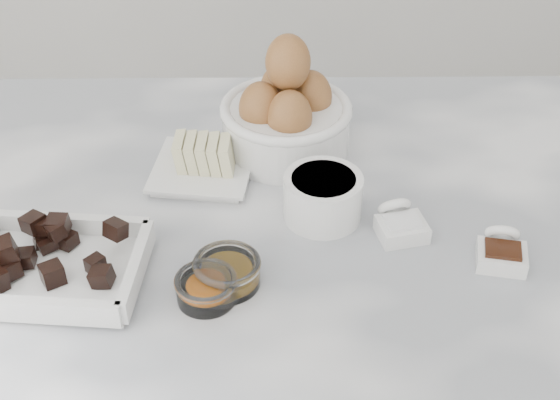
{
  "coord_description": "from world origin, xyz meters",
  "views": [
    {
      "loc": [
        0.01,
        -0.69,
        1.53
      ],
      "look_at": [
        0.02,
        0.03,
        0.98
      ],
      "focal_mm": 50.0,
      "sensor_mm": 36.0,
      "label": 1
    }
  ],
  "objects_px": {
    "honey_bowl": "(227,272)",
    "salt_spoon": "(400,223)",
    "egg_bowl": "(286,115)",
    "chocolate_dish": "(54,264)",
    "butter_plate": "(201,162)",
    "sugar_ramekin": "(323,196)",
    "zest_bowl": "(206,287)",
    "vanilla_spoon": "(502,251)"
  },
  "relations": [
    {
      "from": "honey_bowl",
      "to": "salt_spoon",
      "type": "distance_m",
      "value": 0.22
    },
    {
      "from": "egg_bowl",
      "to": "zest_bowl",
      "type": "xyz_separation_m",
      "value": [
        -0.09,
        -0.29,
        -0.04
      ]
    },
    {
      "from": "egg_bowl",
      "to": "vanilla_spoon",
      "type": "height_order",
      "value": "egg_bowl"
    },
    {
      "from": "zest_bowl",
      "to": "vanilla_spoon",
      "type": "distance_m",
      "value": 0.33
    },
    {
      "from": "chocolate_dish",
      "to": "butter_plate",
      "type": "height_order",
      "value": "butter_plate"
    },
    {
      "from": "sugar_ramekin",
      "to": "salt_spoon",
      "type": "bearing_deg",
      "value": -19.78
    },
    {
      "from": "honey_bowl",
      "to": "salt_spoon",
      "type": "relative_size",
      "value": 0.99
    },
    {
      "from": "chocolate_dish",
      "to": "vanilla_spoon",
      "type": "height_order",
      "value": "chocolate_dish"
    },
    {
      "from": "chocolate_dish",
      "to": "salt_spoon",
      "type": "height_order",
      "value": "chocolate_dish"
    },
    {
      "from": "butter_plate",
      "to": "sugar_ramekin",
      "type": "height_order",
      "value": "sugar_ramekin"
    },
    {
      "from": "honey_bowl",
      "to": "zest_bowl",
      "type": "distance_m",
      "value": 0.03
    },
    {
      "from": "butter_plate",
      "to": "honey_bowl",
      "type": "xyz_separation_m",
      "value": [
        0.04,
        -0.21,
        -0.0
      ]
    },
    {
      "from": "vanilla_spoon",
      "to": "chocolate_dish",
      "type": "bearing_deg",
      "value": -177.01
    },
    {
      "from": "vanilla_spoon",
      "to": "salt_spoon",
      "type": "bearing_deg",
      "value": 155.1
    },
    {
      "from": "sugar_ramekin",
      "to": "honey_bowl",
      "type": "xyz_separation_m",
      "value": [
        -0.11,
        -0.12,
        -0.01
      ]
    },
    {
      "from": "sugar_ramekin",
      "to": "vanilla_spoon",
      "type": "xyz_separation_m",
      "value": [
        0.2,
        -0.08,
        -0.02
      ]
    },
    {
      "from": "chocolate_dish",
      "to": "egg_bowl",
      "type": "bearing_deg",
      "value": 44.78
    },
    {
      "from": "zest_bowl",
      "to": "sugar_ramekin",
      "type": "bearing_deg",
      "value": 47.0
    },
    {
      "from": "honey_bowl",
      "to": "zest_bowl",
      "type": "height_order",
      "value": "honey_bowl"
    },
    {
      "from": "egg_bowl",
      "to": "vanilla_spoon",
      "type": "xyz_separation_m",
      "value": [
        0.24,
        -0.23,
        -0.04
      ]
    },
    {
      "from": "chocolate_dish",
      "to": "salt_spoon",
      "type": "distance_m",
      "value": 0.4
    },
    {
      "from": "chocolate_dish",
      "to": "vanilla_spoon",
      "type": "bearing_deg",
      "value": 2.99
    },
    {
      "from": "sugar_ramekin",
      "to": "zest_bowl",
      "type": "relative_size",
      "value": 1.4
    },
    {
      "from": "sugar_ramekin",
      "to": "egg_bowl",
      "type": "bearing_deg",
      "value": 105.96
    },
    {
      "from": "chocolate_dish",
      "to": "vanilla_spoon",
      "type": "relative_size",
      "value": 2.77
    },
    {
      "from": "chocolate_dish",
      "to": "egg_bowl",
      "type": "relative_size",
      "value": 1.17
    },
    {
      "from": "honey_bowl",
      "to": "butter_plate",
      "type": "bearing_deg",
      "value": 101.85
    },
    {
      "from": "salt_spoon",
      "to": "sugar_ramekin",
      "type": "bearing_deg",
      "value": 160.22
    },
    {
      "from": "chocolate_dish",
      "to": "honey_bowl",
      "type": "relative_size",
      "value": 2.73
    },
    {
      "from": "chocolate_dish",
      "to": "butter_plate",
      "type": "bearing_deg",
      "value": 53.41
    },
    {
      "from": "egg_bowl",
      "to": "honey_bowl",
      "type": "bearing_deg",
      "value": -104.46
    },
    {
      "from": "salt_spoon",
      "to": "egg_bowl",
      "type": "bearing_deg",
      "value": 126.36
    },
    {
      "from": "honey_bowl",
      "to": "salt_spoon",
      "type": "height_order",
      "value": "salt_spoon"
    },
    {
      "from": "butter_plate",
      "to": "sugar_ramekin",
      "type": "xyz_separation_m",
      "value": [
        0.15,
        -0.09,
        0.01
      ]
    },
    {
      "from": "zest_bowl",
      "to": "salt_spoon",
      "type": "distance_m",
      "value": 0.25
    },
    {
      "from": "sugar_ramekin",
      "to": "salt_spoon",
      "type": "height_order",
      "value": "sugar_ramekin"
    },
    {
      "from": "egg_bowl",
      "to": "salt_spoon",
      "type": "height_order",
      "value": "egg_bowl"
    },
    {
      "from": "sugar_ramekin",
      "to": "honey_bowl",
      "type": "relative_size",
      "value": 1.26
    },
    {
      "from": "chocolate_dish",
      "to": "honey_bowl",
      "type": "xyz_separation_m",
      "value": [
        0.19,
        -0.01,
        -0.01
      ]
    },
    {
      "from": "egg_bowl",
      "to": "zest_bowl",
      "type": "height_order",
      "value": "egg_bowl"
    },
    {
      "from": "chocolate_dish",
      "to": "sugar_ramekin",
      "type": "bearing_deg",
      "value": 19.95
    },
    {
      "from": "sugar_ramekin",
      "to": "zest_bowl",
      "type": "bearing_deg",
      "value": -133.0
    }
  ]
}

